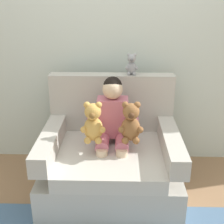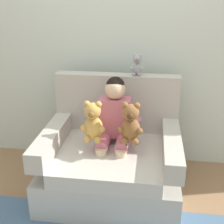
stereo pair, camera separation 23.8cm
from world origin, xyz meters
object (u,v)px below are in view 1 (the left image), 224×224
(armchair, at_px, (111,159))
(plush_brown, at_px, (131,123))
(plush_honey, at_px, (93,123))
(plush_grey_on_backrest, at_px, (132,65))
(seated_child, at_px, (112,122))

(armchair, xyz_separation_m, plush_brown, (0.16, -0.12, 0.39))
(armchair, relative_size, plush_honey, 3.38)
(armchair, height_order, plush_brown, armchair)
(armchair, distance_m, plush_grey_on_backrest, 0.85)
(seated_child, xyz_separation_m, plush_grey_on_backrest, (0.16, 0.32, 0.41))
(plush_brown, distance_m, plush_grey_on_backrest, 0.59)
(seated_child, relative_size, plush_grey_on_backrest, 4.30)
(plush_brown, bearing_deg, seated_child, 136.81)
(seated_child, xyz_separation_m, plush_honey, (-0.15, -0.15, 0.05))
(seated_child, bearing_deg, plush_grey_on_backrest, 68.16)
(seated_child, bearing_deg, plush_brown, -39.73)
(plush_brown, bearing_deg, plush_grey_on_backrest, 90.04)
(armchair, bearing_deg, plush_grey_on_backrest, 63.24)
(seated_child, xyz_separation_m, plush_brown, (0.15, -0.15, 0.05))
(plush_honey, xyz_separation_m, plush_grey_on_backrest, (0.31, 0.47, 0.36))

